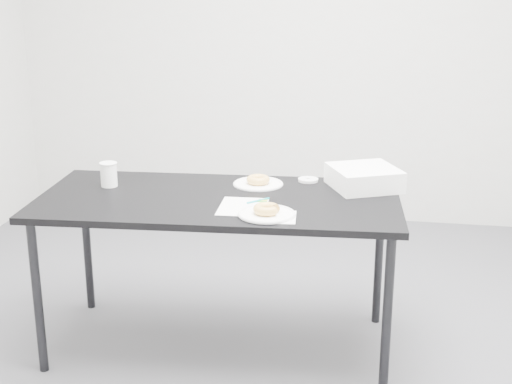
% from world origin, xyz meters
% --- Properties ---
extents(floor, '(4.00, 4.00, 0.00)m').
position_xyz_m(floor, '(0.00, 0.00, 0.00)').
color(floor, '#515156').
rests_on(floor, ground).
extents(wall_back, '(4.00, 0.02, 2.70)m').
position_xyz_m(wall_back, '(0.00, 2.00, 1.35)').
color(wall_back, silver).
rests_on(wall_back, floor).
extents(table, '(1.73, 0.90, 0.77)m').
position_xyz_m(table, '(-0.02, -0.05, 0.71)').
color(table, black).
rests_on(table, floor).
extents(scorecard, '(0.22, 0.28, 0.00)m').
position_xyz_m(scorecard, '(0.12, -0.18, 0.77)').
color(scorecard, white).
rests_on(scorecard, table).
extents(logo_patch, '(0.04, 0.04, 0.00)m').
position_xyz_m(logo_patch, '(0.19, -0.08, 0.77)').
color(logo_patch, green).
rests_on(logo_patch, scorecard).
extents(pen, '(0.09, 0.09, 0.01)m').
position_xyz_m(pen, '(0.17, -0.09, 0.78)').
color(pen, '#0D9098').
rests_on(pen, scorecard).
extents(napkin, '(0.19, 0.19, 0.00)m').
position_xyz_m(napkin, '(0.28, -0.29, 0.77)').
color(napkin, white).
rests_on(napkin, table).
extents(plate_near, '(0.25, 0.25, 0.01)m').
position_xyz_m(plate_near, '(0.24, -0.28, 0.78)').
color(plate_near, white).
rests_on(plate_near, napkin).
extents(donut_near, '(0.12, 0.12, 0.04)m').
position_xyz_m(donut_near, '(0.24, -0.28, 0.80)').
color(donut_near, gold).
rests_on(donut_near, plate_near).
extents(plate_far, '(0.25, 0.25, 0.01)m').
position_xyz_m(plate_far, '(0.12, 0.18, 0.77)').
color(plate_far, white).
rests_on(plate_far, table).
extents(donut_far, '(0.12, 0.12, 0.04)m').
position_xyz_m(donut_far, '(0.12, 0.18, 0.80)').
color(donut_far, gold).
rests_on(donut_far, plate_far).
extents(coffee_cup, '(0.08, 0.08, 0.12)m').
position_xyz_m(coffee_cup, '(-0.59, 0.03, 0.83)').
color(coffee_cup, white).
rests_on(coffee_cup, table).
extents(cup_lid, '(0.10, 0.10, 0.01)m').
position_xyz_m(cup_lid, '(0.36, 0.29, 0.78)').
color(cup_lid, white).
rests_on(cup_lid, table).
extents(bakery_box, '(0.40, 0.40, 0.10)m').
position_xyz_m(bakery_box, '(0.64, 0.22, 0.82)').
color(bakery_box, white).
rests_on(bakery_box, table).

